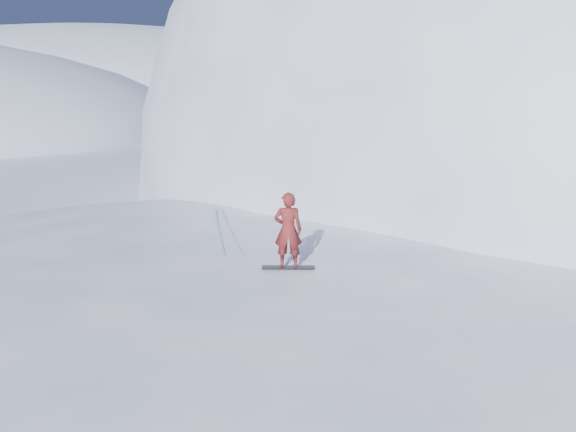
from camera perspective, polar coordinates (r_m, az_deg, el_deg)
The scene contains 9 objects.
ground at distance 14.94m, azimuth -6.61°, elevation -14.44°, with size 400.00×400.00×0.00m, color white.
near_ridge at distance 17.57m, azimuth -2.23°, elevation -9.88°, with size 36.00×28.00×4.80m, color white.
summit_peak at distance 44.63m, azimuth 27.07°, elevation 3.15°, with size 60.00×56.00×56.00m, color white.
peak_shoulder at distance 34.84m, azimuth 13.77°, elevation 1.69°, with size 28.00×24.00×18.00m, color white.
far_ridge_c at distance 130.13m, azimuth -19.07°, elevation 9.90°, with size 140.00×90.00×36.00m, color white.
wind_bumps at distance 16.89m, azimuth -7.72°, elevation -11.00°, with size 16.00×14.40×1.00m.
snowboard at distance 14.23m, azimuth 0.01°, elevation -5.22°, with size 1.33×0.25×0.02m, color black.
snowboarder at distance 13.94m, azimuth 0.01°, elevation -1.44°, with size 0.70×0.46×1.92m, color maroon.
board_tracks at distance 18.00m, azimuth -6.57°, elevation -1.21°, with size 1.60×5.92×0.04m.
Camera 1 is at (1.64, -13.08, 7.03)m, focal length 35.00 mm.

